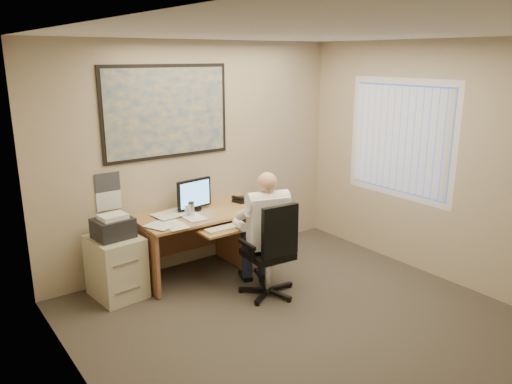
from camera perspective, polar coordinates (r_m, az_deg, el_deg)
room_shell at (r=4.34m, az=8.12°, el=-0.48°), size 4.00×4.50×2.70m
desk at (r=6.16m, az=-3.23°, el=-4.43°), size 1.60×0.97×1.12m
world_map at (r=5.83m, az=-10.13°, el=9.00°), size 1.56×0.03×1.06m
wall_calendar at (r=5.70m, az=-16.54°, el=0.05°), size 0.28×0.01×0.42m
window_blinds at (r=6.26m, az=16.11°, el=5.83°), size 0.06×1.40×1.30m
filing_cabinet at (r=5.58m, az=-15.72°, el=-7.62°), size 0.53×0.62×0.93m
office_chair at (r=5.42m, az=1.71°, el=-8.75°), size 0.69×0.69×1.06m
person at (r=5.33m, az=1.17°, el=-4.87°), size 0.77×0.94×1.36m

